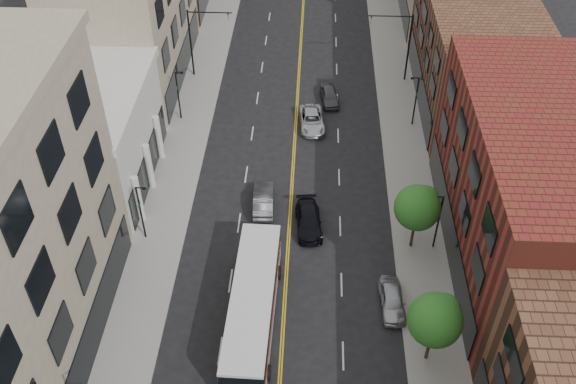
# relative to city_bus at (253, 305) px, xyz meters

# --- Properties ---
(sidewalk_left) EXTENTS (4.00, 110.00, 0.15)m
(sidewalk_left) POSITION_rel_city_bus_xyz_m (-8.00, 18.63, -1.80)
(sidewalk_left) COLOR gray
(sidewalk_left) RESTS_ON ground
(sidewalk_right) EXTENTS (4.00, 110.00, 0.15)m
(sidewalk_right) POSITION_rel_city_bus_xyz_m (12.00, 18.63, -1.80)
(sidewalk_right) COLOR gray
(sidewalk_right) RESTS_ON ground
(bldg_l_white) EXTENTS (10.00, 14.00, 8.00)m
(bldg_l_white) POSITION_rel_city_bus_xyz_m (-15.00, 14.63, 2.13)
(bldg_l_white) COLOR silver
(bldg_l_white) RESTS_ON ground
(bldg_r_mid) EXTENTS (10.00, 22.00, 12.00)m
(bldg_r_mid) POSITION_rel_city_bus_xyz_m (19.00, 7.63, 4.13)
(bldg_r_mid) COLOR maroon
(bldg_r_mid) RESTS_ON ground
(bldg_r_far_a) EXTENTS (10.00, 20.00, 10.00)m
(bldg_r_far_a) POSITION_rel_city_bus_xyz_m (19.00, 28.63, 3.13)
(bldg_r_far_a) COLOR brown
(bldg_r_far_a) RESTS_ON ground
(tree_r_2) EXTENTS (3.40, 3.40, 5.59)m
(tree_r_2) POSITION_rel_city_bus_xyz_m (11.39, -2.30, 2.25)
(tree_r_2) COLOR black
(tree_r_2) RESTS_ON sidewalk_right
(tree_r_3) EXTENTS (3.40, 3.40, 5.59)m
(tree_r_3) POSITION_rel_city_bus_xyz_m (11.39, 7.70, 2.25)
(tree_r_3) COLOR black
(tree_r_3) RESTS_ON sidewalk_right
(lamp_l_2) EXTENTS (0.81, 0.55, 5.05)m
(lamp_l_2) POSITION_rel_city_bus_xyz_m (-8.95, 7.63, 1.10)
(lamp_l_2) COLOR black
(lamp_l_2) RESTS_ON sidewalk_left
(lamp_l_3) EXTENTS (0.81, 0.55, 5.05)m
(lamp_l_3) POSITION_rel_city_bus_xyz_m (-8.95, 23.63, 1.10)
(lamp_l_3) COLOR black
(lamp_l_3) RESTS_ON sidewalk_left
(lamp_r_2) EXTENTS (0.81, 0.55, 5.05)m
(lamp_r_2) POSITION_rel_city_bus_xyz_m (12.95, 7.63, 1.10)
(lamp_r_2) COLOR black
(lamp_r_2) RESTS_ON sidewalk_right
(lamp_r_3) EXTENTS (0.81, 0.55, 5.05)m
(lamp_r_3) POSITION_rel_city_bus_xyz_m (12.95, 23.63, 1.10)
(lamp_r_3) COLOR black
(lamp_r_3) RESTS_ON sidewalk_right
(signal_mast_left) EXTENTS (4.49, 0.18, 7.20)m
(signal_mast_left) POSITION_rel_city_bus_xyz_m (-8.27, 31.63, 2.77)
(signal_mast_left) COLOR black
(signal_mast_left) RESTS_ON sidewalk_left
(signal_mast_right) EXTENTS (4.49, 0.18, 7.20)m
(signal_mast_right) POSITION_rel_city_bus_xyz_m (12.27, 31.63, 2.77)
(signal_mast_right) COLOR black
(signal_mast_right) RESTS_ON sidewalk_right
(city_bus) EXTENTS (3.25, 12.60, 3.22)m
(city_bus) POSITION_rel_city_bus_xyz_m (0.00, 0.00, 0.00)
(city_bus) COLOR silver
(city_bus) RESTS_ON ground
(car_parked_far) EXTENTS (1.87, 4.17, 1.39)m
(car_parked_far) POSITION_rel_city_bus_xyz_m (9.40, 1.79, -1.18)
(car_parked_far) COLOR #ABAEB3
(car_parked_far) RESTS_ON ground
(car_lane_behind) EXTENTS (1.83, 4.63, 1.50)m
(car_lane_behind) POSITION_rel_city_bus_xyz_m (-0.20, 11.63, -1.12)
(car_lane_behind) COLOR #434347
(car_lane_behind) RESTS_ON ground
(car_lane_a) EXTENTS (2.44, 4.93, 1.38)m
(car_lane_a) POSITION_rel_city_bus_xyz_m (3.50, 9.42, -1.18)
(car_lane_a) COLOR black
(car_lane_a) RESTS_ON ground
(car_lane_b) EXTENTS (2.79, 5.12, 1.36)m
(car_lane_b) POSITION_rel_city_bus_xyz_m (3.50, 23.06, -1.19)
(car_lane_b) COLOR #B6BABF
(car_lane_b) RESTS_ON ground
(car_lane_c) EXTENTS (2.16, 4.21, 1.37)m
(car_lane_c) POSITION_rel_city_bus_xyz_m (5.19, 27.27, -1.19)
(car_lane_c) COLOR #434348
(car_lane_c) RESTS_ON ground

